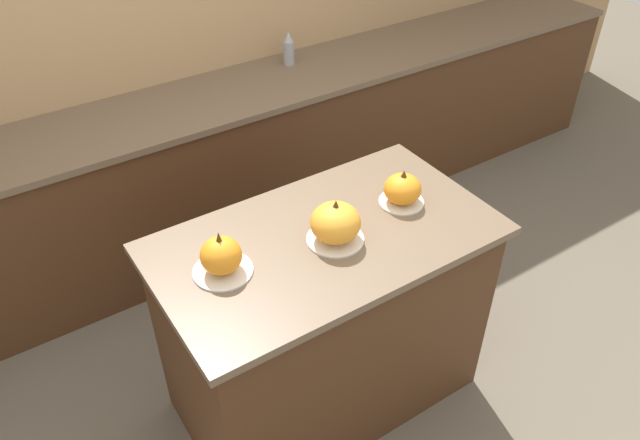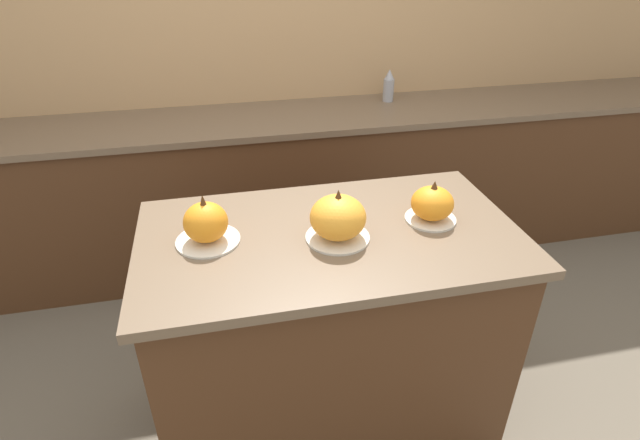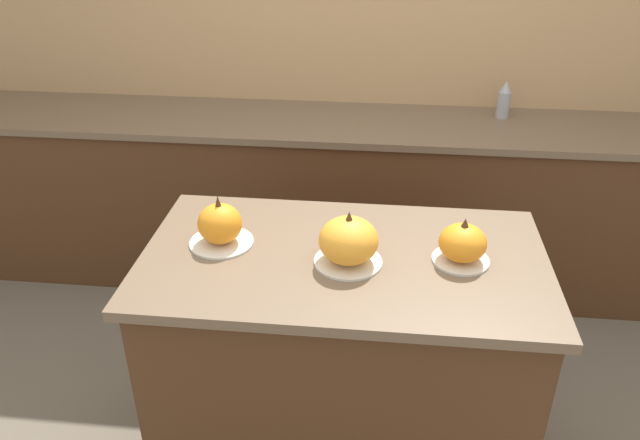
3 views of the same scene
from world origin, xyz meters
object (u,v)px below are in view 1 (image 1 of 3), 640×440
at_px(pumpkin_cake_right, 402,190).
at_px(pumpkin_cake_left, 221,257).
at_px(pumpkin_cake_center, 335,224).
at_px(bottle_tall, 289,49).

bearing_deg(pumpkin_cake_right, pumpkin_cake_left, 178.17).
relative_size(pumpkin_cake_center, pumpkin_cake_right, 1.19).
height_order(pumpkin_cake_left, pumpkin_cake_right, pumpkin_cake_left).
bearing_deg(pumpkin_cake_left, pumpkin_cake_center, -9.65).
bearing_deg(bottle_tall, pumpkin_cake_left, -128.50).
distance_m(pumpkin_cake_center, pumpkin_cake_right, 0.36).
relative_size(pumpkin_cake_left, pumpkin_cake_right, 1.17).
distance_m(pumpkin_cake_right, bottle_tall, 1.48).
xyz_separation_m(pumpkin_cake_center, pumpkin_cake_right, (0.36, 0.05, -0.01)).
xyz_separation_m(pumpkin_cake_right, bottle_tall, (0.34, 1.44, 0.01)).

